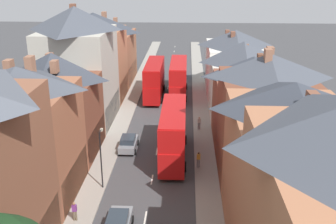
{
  "coord_description": "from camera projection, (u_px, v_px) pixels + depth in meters",
  "views": [
    {
      "loc": [
        3.08,
        -14.07,
        18.54
      ],
      "look_at": [
        0.82,
        31.69,
        1.71
      ],
      "focal_mm": 42.0,
      "sensor_mm": 36.0,
      "label": 1
    }
  ],
  "objects": [
    {
      "name": "car_near_blue",
      "position": [
        180.0,
        72.0,
        70.91
      ],
      "size": [
        1.9,
        4.07,
        1.71
      ],
      "color": "navy",
      "rests_on": "ground"
    },
    {
      "name": "centre_line_dashes",
      "position": [
        164.0,
        113.0,
        53.47
      ],
      "size": [
        0.14,
        97.8,
        0.01
      ],
      "color": "silver",
      "rests_on": "ground"
    },
    {
      "name": "terrace_row_right",
      "position": [
        269.0,
        129.0,
        33.43
      ],
      "size": [
        8.0,
        64.93,
        14.01
      ],
      "color": "beige",
      "rests_on": "ground"
    },
    {
      "name": "pedestrian_far_left",
      "position": [
        199.0,
        122.0,
        47.41
      ],
      "size": [
        0.36,
        0.22,
        1.61
      ],
      "color": "gray",
      "rests_on": "pavement_right"
    },
    {
      "name": "pedestrian_mid_right",
      "position": [
        198.0,
        159.0,
        38.33
      ],
      "size": [
        0.36,
        0.22,
        1.61
      ],
      "color": "gray",
      "rests_on": "pavement_right"
    },
    {
      "name": "car_near_silver",
      "position": [
        118.0,
        224.0,
        28.93
      ],
      "size": [
        1.9,
        3.99,
        1.62
      ],
      "color": "gray",
      "rests_on": "ground"
    },
    {
      "name": "pavement_right",
      "position": [
        201.0,
        108.0,
        55.09
      ],
      "size": [
        2.2,
        104.0,
        0.14
      ],
      "primitive_type": "cube",
      "color": "gray",
      "rests_on": "ground"
    },
    {
      "name": "double_decker_bus_mid_street",
      "position": [
        154.0,
        79.0,
        59.16
      ],
      "size": [
        2.74,
        10.8,
        5.3
      ],
      "color": "#B70F0F",
      "rests_on": "ground"
    },
    {
      "name": "double_decker_bus_far_approaching",
      "position": [
        178.0,
        78.0,
        59.75
      ],
      "size": [
        2.74,
        10.8,
        5.3
      ],
      "color": "red",
      "rests_on": "ground"
    },
    {
      "name": "pavement_left",
      "position": [
        128.0,
        107.0,
        55.56
      ],
      "size": [
        2.2,
        104.0,
        0.14
      ],
      "primitive_type": "cube",
      "color": "gray",
      "rests_on": "ground"
    },
    {
      "name": "street_lamp",
      "position": [
        101.0,
        155.0,
        34.13
      ],
      "size": [
        0.2,
        1.12,
        5.5
      ],
      "color": "black",
      "rests_on": "ground"
    },
    {
      "name": "car_parked_right_a",
      "position": [
        128.0,
        143.0,
        42.34
      ],
      "size": [
        1.9,
        3.83,
        1.59
      ],
      "color": "gray",
      "rests_on": "ground"
    },
    {
      "name": "pedestrian_mid_left",
      "position": [
        75.0,
        210.0,
        30.16
      ],
      "size": [
        0.36,
        0.22,
        1.61
      ],
      "color": "brown",
      "rests_on": "pavement_left"
    },
    {
      "name": "double_decker_bus_lead",
      "position": [
        173.0,
        132.0,
        40.01
      ],
      "size": [
        2.74,
        10.8,
        5.3
      ],
      "color": "red",
      "rests_on": "ground"
    },
    {
      "name": "terrace_row_left",
      "position": [
        55.0,
        100.0,
        39.55
      ],
      "size": [
        8.0,
        67.98,
        14.55
      ],
      "color": "brown",
      "rests_on": "ground"
    }
  ]
}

